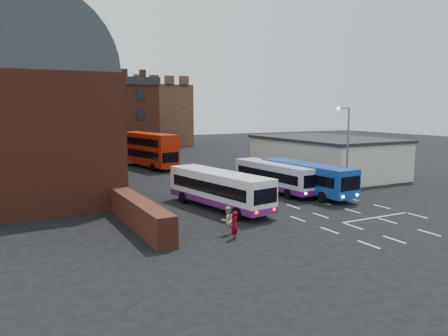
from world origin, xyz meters
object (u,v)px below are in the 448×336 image
bus_blue (307,176)px  pedestrian_beige (227,220)px  bus_white_inbound (275,175)px  street_lamp (346,143)px  bus_red_double (148,149)px  pedestrian_red (234,225)px  bus_white_outbound (219,187)px

bus_blue → pedestrian_beige: bearing=29.2°
bus_white_inbound → bus_blue: (1.68, -2.35, 0.07)m
bus_blue → street_lamp: size_ratio=1.33×
bus_white_inbound → bus_red_double: bus_red_double is taller
bus_white_inbound → pedestrian_red: bus_white_inbound is taller
bus_white_inbound → pedestrian_beige: size_ratio=5.71×
pedestrian_red → pedestrian_beige: bearing=-133.5°
bus_white_inbound → bus_red_double: size_ratio=0.87×
street_lamp → pedestrian_beige: size_ratio=4.48×
bus_red_double → pedestrian_beige: bus_red_double is taller
bus_blue → street_lamp: (2.51, -1.97, 2.99)m
pedestrian_beige → pedestrian_red: bearing=78.6°
bus_white_outbound → pedestrian_beige: bus_white_outbound is taller
bus_white_inbound → pedestrian_red: (-10.22, -10.76, -0.73)m
bus_white_outbound → bus_red_double: size_ratio=0.93×
bus_red_double → bus_white_inbound: bearing=93.6°
bus_white_outbound → pedestrian_beige: 6.83m
pedestrian_beige → bus_white_inbound: bearing=-141.3°
pedestrian_beige → bus_white_outbound: bearing=-118.1°
bus_white_inbound → pedestrian_beige: bearing=39.8°
bus_red_double → bus_blue: bearing=96.2°
pedestrian_red → pedestrian_beige: size_ratio=0.96×
bus_red_double → pedestrian_red: (-5.21, -31.71, -1.51)m
street_lamp → pedestrian_red: (-14.41, -6.45, -3.79)m
bus_blue → bus_red_double: bearing=-76.9°
street_lamp → bus_blue: bearing=141.9°
bus_blue → pedestrian_beige: 13.94m
bus_white_outbound → pedestrian_red: bearing=-120.3°
bus_white_inbound → pedestrian_red: bearing=42.3°
bus_white_outbound → bus_white_inbound: bus_white_outbound is taller
bus_white_outbound → bus_white_inbound: 8.26m
pedestrian_beige → street_lamp: bearing=-164.4°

